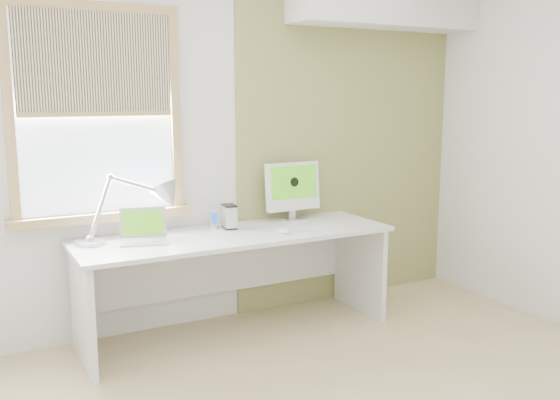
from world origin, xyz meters
TOP-DOWN VIEW (x-y plane):
  - room at (0.00, 0.00)m, footprint 4.04×3.54m
  - accent_wall at (1.00, 1.74)m, footprint 2.00×0.02m
  - soffit at (1.20, 1.57)m, footprint 1.60×0.40m
  - window at (-1.00, 1.71)m, footprint 1.20×0.14m
  - desk at (-0.17, 1.44)m, footprint 2.20×0.70m
  - desk_lamp at (-0.69, 1.57)m, footprint 0.80×0.32m
  - laptop at (-0.80, 1.46)m, footprint 0.35×0.31m
  - phone_dock at (-0.25, 1.58)m, footprint 0.08×0.08m
  - external_drive at (-0.15, 1.54)m, footprint 0.10×0.14m
  - imac at (0.41, 1.61)m, footprint 0.45×0.15m
  - keyboard at (0.37, 1.25)m, footprint 0.43×0.18m
  - mouse at (0.12, 1.22)m, footprint 0.09×0.12m

SIDE VIEW (x-z plane):
  - desk at x=-0.17m, z-range 0.17..0.90m
  - keyboard at x=0.37m, z-range 0.73..0.75m
  - mouse at x=0.12m, z-range 0.73..0.76m
  - phone_dock at x=-0.25m, z-range 0.70..0.84m
  - laptop at x=-0.80m, z-range 0.68..0.89m
  - external_drive at x=-0.15m, z-range 0.73..0.90m
  - desk_lamp at x=-0.69m, z-range 0.74..1.19m
  - imac at x=0.41m, z-range 0.76..1.20m
  - room at x=0.00m, z-range -0.02..2.62m
  - accent_wall at x=1.00m, z-range 0.00..2.60m
  - window at x=-1.00m, z-range 0.83..2.25m
  - soffit at x=1.20m, z-range 2.19..2.61m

